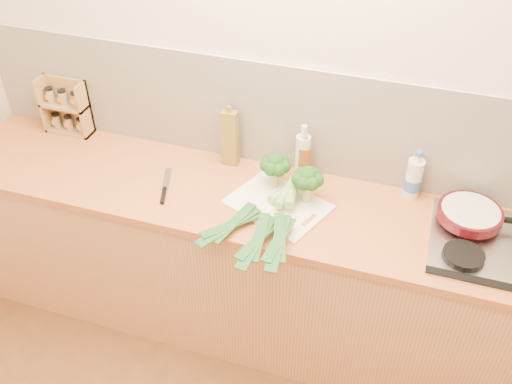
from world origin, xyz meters
TOP-DOWN VIEW (x-y plane):
  - room_shell at (0.00, 1.49)m, footprint 3.50×3.50m
  - counter at (0.00, 1.20)m, footprint 3.20×0.62m
  - gas_hob at (1.02, 1.20)m, footprint 0.58×0.50m
  - chopping_board at (0.06, 1.18)m, footprint 0.51×0.45m
  - broccoli_left at (0.00, 1.30)m, footprint 0.14×0.15m
  - broccoli_right at (0.17, 1.24)m, footprint 0.14×0.15m
  - leek_front at (0.03, 1.17)m, footprint 0.38×0.64m
  - leek_mid at (0.07, 1.13)m, footprint 0.12×0.70m
  - leek_back at (0.12, 1.10)m, footprint 0.12×0.66m
  - chefs_knife at (-0.48, 1.10)m, footprint 0.11×0.27m
  - skillet at (0.88, 1.31)m, footprint 0.41×0.28m
  - spice_rack at (-1.19, 1.44)m, footprint 0.25×0.10m
  - oil_tin at (-0.26, 1.42)m, footprint 0.08×0.05m
  - glass_bottle at (0.10, 1.43)m, footprint 0.07×0.07m
  - amber_bottle at (0.11, 1.42)m, footprint 0.06×0.06m
  - water_bottle at (0.62, 1.44)m, footprint 0.08×0.08m

SIDE VIEW (x-z plane):
  - counter at x=0.00m, z-range 0.00..0.90m
  - chopping_board at x=0.06m, z-range 0.90..0.91m
  - chefs_knife at x=-0.48m, z-range 0.90..0.92m
  - gas_hob at x=1.02m, z-range 0.89..0.93m
  - leek_front at x=0.03m, z-range 0.92..0.96m
  - leek_mid at x=0.07m, z-range 0.93..0.98m
  - skillet at x=0.88m, z-range 0.94..0.99m
  - leek_back at x=0.12m, z-range 0.95..0.99m
  - water_bottle at x=0.62m, z-range 0.88..1.11m
  - amber_bottle at x=0.11m, z-range 0.88..1.11m
  - glass_bottle at x=0.10m, z-range 0.88..1.16m
  - spice_rack at x=-1.19m, z-range 0.88..1.19m
  - broccoli_left at x=0.00m, z-range 0.94..1.12m
  - broccoli_right at x=0.17m, z-range 0.95..1.13m
  - oil_tin at x=-0.26m, z-range 0.89..1.22m
  - room_shell at x=0.00m, z-range -0.58..2.92m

